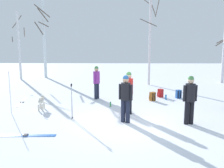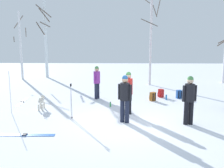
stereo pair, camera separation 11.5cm
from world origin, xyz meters
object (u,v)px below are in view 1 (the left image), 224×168
at_px(person_3, 97,80).
at_px(birch_tree_2, 150,36).
at_px(ski_pair_planted_0, 10,93).
at_px(person_0, 126,96).
at_px(dog, 41,101).
at_px(water_bottle_1, 110,104).
at_px(ski_poles_0, 72,101).
at_px(person_4, 129,90).
at_px(backpack_0, 160,93).
at_px(ski_pair_lying_0, 22,102).
at_px(birch_tree_0, 19,45).
at_px(ski_pair_lying_1, 27,135).
at_px(person_2, 190,97).
at_px(water_bottle_0, 166,97).
at_px(birch_tree_1, 44,38).
at_px(backpack_1, 178,94).
at_px(backpack_2, 152,97).

distance_m(person_3, birch_tree_2, 6.13).
bearing_deg(ski_pair_planted_0, person_0, -12.11).
xyz_separation_m(dog, water_bottle_1, (2.98, 0.53, -0.28)).
height_order(person_3, ski_poles_0, person_3).
bearing_deg(person_0, person_4, 81.42).
bearing_deg(backpack_0, water_bottle_1, -141.93).
relative_size(ski_pair_lying_0, birch_tree_2, 0.28).
relative_size(ski_pair_planted_0, birch_tree_0, 0.32).
distance_m(person_4, backpack_0, 3.73).
relative_size(ski_pair_planted_0, ski_pair_lying_1, 1.00).
height_order(person_2, water_bottle_1, person_2).
relative_size(person_4, dog, 1.92).
bearing_deg(ski_poles_0, person_3, 80.02).
height_order(person_3, ski_pair_lying_0, person_3).
height_order(ski_pair_lying_0, water_bottle_0, water_bottle_0).
xyz_separation_m(ski_pair_lying_0, birch_tree_2, (6.97, 5.38, 3.40)).
bearing_deg(birch_tree_2, person_0, -103.55).
distance_m(person_0, birch_tree_2, 8.86).
xyz_separation_m(person_2, birch_tree_1, (-8.89, 12.30, 2.48)).
height_order(ski_poles_0, backpack_1, ski_poles_0).
bearing_deg(backpack_2, backpack_0, 56.71).
distance_m(person_4, water_bottle_1, 1.56).
relative_size(ski_pair_planted_0, backpack_0, 3.99).
distance_m(person_2, dog, 6.10).
relative_size(ski_pair_planted_0, ski_pair_lying_0, 0.97).
bearing_deg(ski_poles_0, birch_tree_0, 120.97).
relative_size(person_3, person_4, 1.00).
height_order(person_2, birch_tree_2, birch_tree_2).
bearing_deg(backpack_2, person_3, 172.18).
xyz_separation_m(ski_pair_planted_0, ski_poles_0, (2.64, -0.73, -0.14)).
distance_m(person_0, person_4, 1.12).
xyz_separation_m(person_3, ski_poles_0, (-0.62, -3.50, -0.25)).
bearing_deg(birch_tree_2, backpack_0, -89.14).
bearing_deg(person_2, ski_pair_lying_0, 157.09).
distance_m(ski_pair_lying_0, birch_tree_2, 9.44).
bearing_deg(water_bottle_0, ski_poles_0, -141.45).
distance_m(person_2, backpack_0, 4.45).
xyz_separation_m(person_4, dog, (-3.75, 0.51, -0.59)).
relative_size(backpack_1, water_bottle_1, 1.95).
relative_size(ski_pair_lying_0, backpack_2, 4.12).
relative_size(dog, ski_poles_0, 0.66).
distance_m(backpack_1, water_bottle_0, 0.84).
distance_m(person_2, person_3, 5.30).
height_order(person_3, dog, person_3).
bearing_deg(person_2, dog, 163.04).
bearing_deg(person_2, backpack_2, 101.85).
height_order(person_2, dog, person_2).
relative_size(backpack_1, backpack_2, 1.00).
height_order(birch_tree_1, birch_tree_2, birch_tree_1).
bearing_deg(water_bottle_1, ski_pair_lying_0, 170.37).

